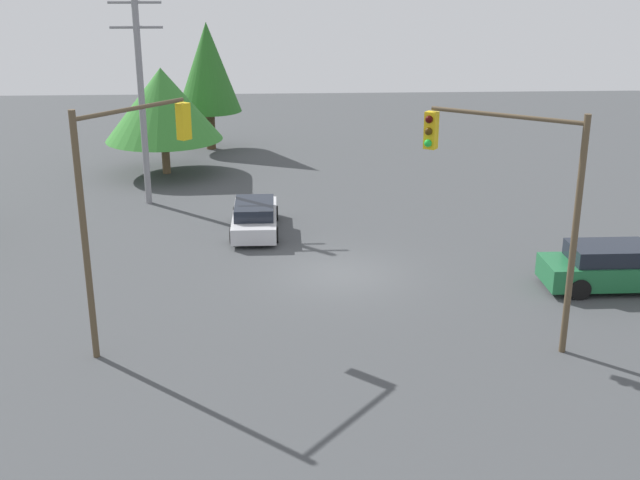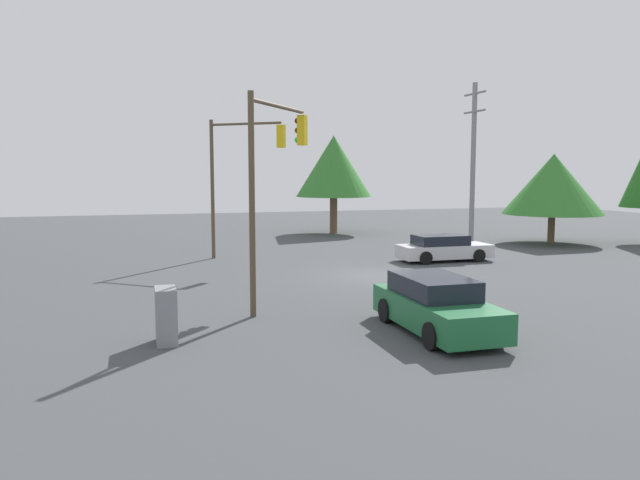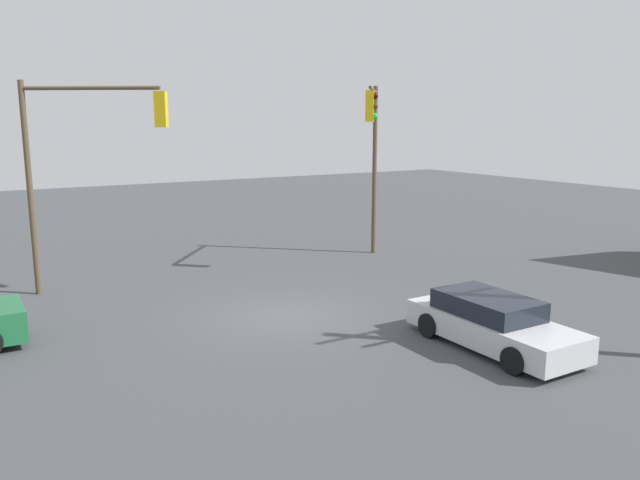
# 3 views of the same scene
# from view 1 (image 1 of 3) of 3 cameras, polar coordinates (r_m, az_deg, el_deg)

# --- Properties ---
(ground_plane) EXTENTS (80.00, 80.00, 0.00)m
(ground_plane) POSITION_cam_1_polar(r_m,az_deg,el_deg) (27.81, 1.54, -2.43)
(ground_plane) COLOR #424447
(sedan_green) EXTENTS (4.70, 1.97, 1.51)m
(sedan_green) POSITION_cam_1_polar(r_m,az_deg,el_deg) (28.10, 20.13, -1.84)
(sedan_green) COLOR #1E6638
(sedan_green) RESTS_ON ground_plane
(sedan_silver) EXTENTS (1.85, 4.48, 1.26)m
(sedan_silver) POSITION_cam_1_polar(r_m,az_deg,el_deg) (32.02, -4.66, 1.64)
(sedan_silver) COLOR silver
(sedan_silver) RESTS_ON ground_plane
(traffic_signal_main) EXTENTS (2.69, 3.25, 6.80)m
(traffic_signal_main) POSITION_cam_1_polar(r_m,az_deg,el_deg) (22.29, -13.73, 4.05)
(traffic_signal_main) COLOR brown
(traffic_signal_main) RESTS_ON ground_plane
(traffic_signal_cross) EXTENTS (3.79, 2.76, 6.64)m
(traffic_signal_cross) POSITION_cam_1_polar(r_m,az_deg,el_deg) (22.31, 13.76, 3.88)
(traffic_signal_cross) COLOR brown
(traffic_signal_cross) RESTS_ON ground_plane
(utility_pole_tall) EXTENTS (2.20, 0.28, 9.24)m
(utility_pole_tall) POSITION_cam_1_polar(r_m,az_deg,el_deg) (35.71, -12.60, 10.16)
(utility_pole_tall) COLOR gray
(utility_pole_tall) RESTS_ON ground_plane
(tree_behind) EXTENTS (5.85, 5.85, 5.32)m
(tree_behind) POSITION_cam_1_polar(r_m,az_deg,el_deg) (41.09, -11.14, 9.46)
(tree_behind) COLOR brown
(tree_behind) RESTS_ON ground_plane
(tree_corner) EXTENTS (3.65, 3.65, 7.10)m
(tree_corner) POSITION_cam_1_polar(r_m,az_deg,el_deg) (46.17, -7.99, 12.03)
(tree_corner) COLOR #4C3823
(tree_corner) RESTS_ON ground_plane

